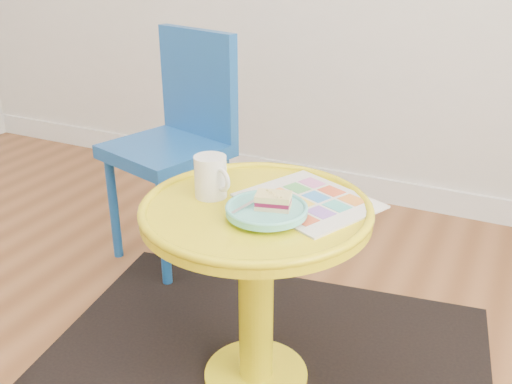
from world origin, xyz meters
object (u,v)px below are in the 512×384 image
at_px(newspaper, 308,201).
at_px(mug, 211,175).
at_px(chair, 179,132).
at_px(plate, 267,210).
at_px(side_table, 256,260).

distance_m(newspaper, mug, 0.26).
distance_m(chair, plate, 0.89).
relative_size(side_table, plate, 2.96).
bearing_deg(mug, plate, 7.28).
distance_m(side_table, newspaper, 0.21).
relative_size(newspaper, mug, 2.70).
xyz_separation_m(side_table, mug, (-0.13, 0.01, 0.21)).
relative_size(chair, mug, 7.50).
xyz_separation_m(side_table, plate, (0.05, -0.04, 0.17)).
xyz_separation_m(newspaper, plate, (-0.06, -0.13, 0.02)).
distance_m(mug, plate, 0.19).
height_order(chair, newspaper, chair).
bearing_deg(plate, newspaper, 66.11).
relative_size(side_table, newspaper, 1.86).
bearing_deg(side_table, plate, -41.85).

